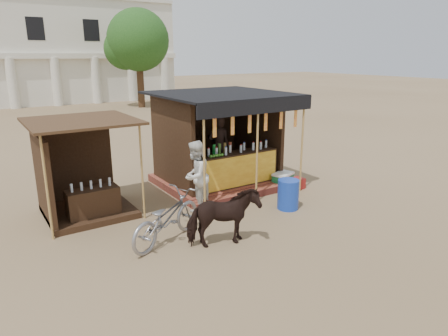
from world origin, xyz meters
name	(u,v)px	position (x,y,z in m)	size (l,w,h in m)	color
ground	(263,231)	(0.00, 0.00, 0.00)	(120.00, 120.00, 0.00)	#846B4C
main_stall	(220,152)	(1.01, 3.36, 1.03)	(3.60, 3.61, 2.78)	#993D32
secondary_stall	(79,182)	(-3.17, 3.24, 0.85)	(2.40, 2.40, 2.38)	#332012
cow	(223,218)	(-1.13, -0.10, 0.62)	(0.67, 1.47, 1.24)	black
motorbike	(167,218)	(-2.02, 0.72, 0.54)	(0.72, 2.06, 1.08)	gray
bystander	(196,176)	(-0.62, 1.97, 0.90)	(0.87, 0.68, 1.80)	silver
blue_barrel	(288,194)	(1.40, 0.72, 0.39)	(0.54, 0.54, 0.77)	#1639AA
red_crate	(296,183)	(2.69, 1.79, 0.16)	(0.42, 0.35, 0.31)	maroon
cooler	(283,180)	(2.40, 2.06, 0.23)	(0.75, 0.64, 0.46)	#19733F
background_building	(3,52)	(-2.00, 29.94, 3.98)	(26.00, 7.45, 8.18)	silver
tree	(135,42)	(5.81, 22.14, 4.63)	(4.50, 4.40, 7.00)	#382314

